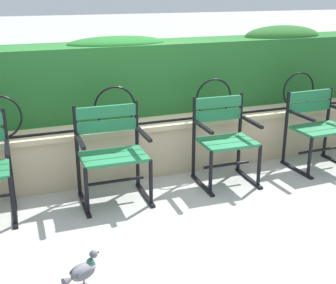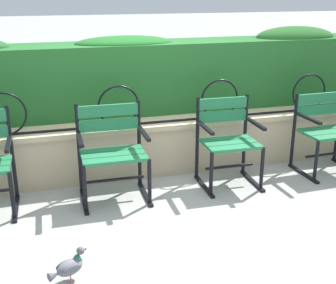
% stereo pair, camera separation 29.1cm
% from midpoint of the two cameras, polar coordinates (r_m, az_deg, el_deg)
% --- Properties ---
extents(ground_plane, '(60.00, 60.00, 0.00)m').
position_cam_midpoint_polar(ground_plane, '(4.23, 2.27, -7.40)').
color(ground_plane, '#9E9E99').
extents(stone_wall, '(6.40, 0.41, 0.56)m').
position_cam_midpoint_polar(stone_wall, '(4.76, -0.48, -0.59)').
color(stone_wall, tan).
rests_on(stone_wall, ground).
extents(iron_arch_fence, '(5.88, 0.02, 0.42)m').
position_cam_midpoint_polar(iron_arch_fence, '(4.48, -3.74, 4.22)').
color(iron_arch_fence, black).
rests_on(iron_arch_fence, stone_wall).
extents(hedge_row, '(6.27, 0.59, 0.89)m').
position_cam_midpoint_polar(hedge_row, '(5.02, -1.95, 8.70)').
color(hedge_row, '#236028').
rests_on(hedge_row, stone_wall).
extents(park_chair_centre_left, '(0.63, 0.53, 0.88)m').
position_cam_midpoint_polar(park_chair_centre_left, '(4.14, -5.14, -0.97)').
color(park_chair_centre_left, '#237547').
rests_on(park_chair_centre_left, ground).
extents(park_chair_centre_right, '(0.57, 0.54, 0.86)m').
position_cam_midpoint_polar(park_chair_centre_right, '(4.49, 9.43, 0.35)').
color(park_chair_centre_right, '#237547').
rests_on(park_chair_centre_right, ground).
extents(park_chair_rightmost, '(0.63, 0.54, 0.83)m').
position_cam_midpoint_polar(park_chair_rightmost, '(5.10, 21.04, 1.53)').
color(park_chair_rightmost, '#237547').
rests_on(park_chair_rightmost, ground).
extents(pigeon_far_side, '(0.27, 0.18, 0.22)m').
position_cam_midpoint_polar(pigeon_far_side, '(3.15, -9.80, -15.43)').
color(pigeon_far_side, slate).
rests_on(pigeon_far_side, ground).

